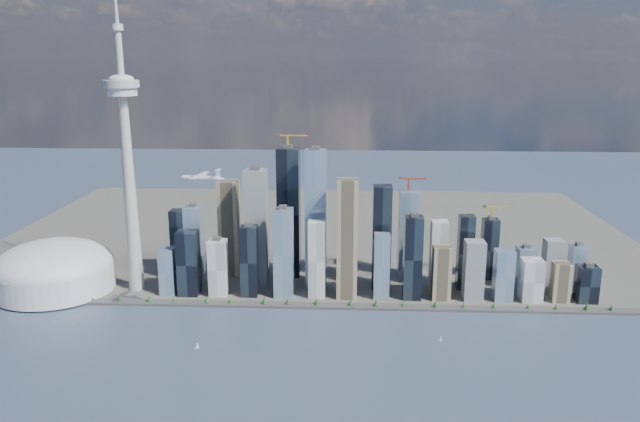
{
  "coord_description": "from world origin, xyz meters",
  "views": [
    {
      "loc": [
        71.28,
        -699.32,
        398.7
      ],
      "look_at": [
        23.8,
        260.0,
        159.38
      ],
      "focal_mm": 35.0,
      "sensor_mm": 36.0,
      "label": 1
    }
  ],
  "objects_px": {
    "airplane": "(202,177)",
    "sailboat_east": "(440,339)",
    "dome_stadium": "(54,269)",
    "sailboat_west": "(197,346)",
    "needle_tower": "(127,157)"
  },
  "relations": [
    {
      "from": "airplane",
      "to": "sailboat_west",
      "type": "bearing_deg",
      "value": -83.98
    },
    {
      "from": "airplane",
      "to": "dome_stadium",
      "type": "bearing_deg",
      "value": 162.88
    },
    {
      "from": "needle_tower",
      "to": "sailboat_west",
      "type": "height_order",
      "value": "needle_tower"
    },
    {
      "from": "dome_stadium",
      "to": "sailboat_east",
      "type": "bearing_deg",
      "value": -14.52
    },
    {
      "from": "dome_stadium",
      "to": "sailboat_west",
      "type": "xyz_separation_m",
      "value": [
        299.24,
        -206.7,
        -36.42
      ]
    },
    {
      "from": "airplane",
      "to": "sailboat_west",
      "type": "height_order",
      "value": "airplane"
    },
    {
      "from": "dome_stadium",
      "to": "sailboat_west",
      "type": "height_order",
      "value": "dome_stadium"
    },
    {
      "from": "sailboat_east",
      "to": "dome_stadium",
      "type": "bearing_deg",
      "value": -176.62
    },
    {
      "from": "airplane",
      "to": "sailboat_west",
      "type": "relative_size",
      "value": 6.94
    },
    {
      "from": "airplane",
      "to": "sailboat_east",
      "type": "relative_size",
      "value": 6.48
    },
    {
      "from": "dome_stadium",
      "to": "airplane",
      "type": "bearing_deg",
      "value": -25.73
    },
    {
      "from": "dome_stadium",
      "to": "sailboat_east",
      "type": "distance_m",
      "value": 666.06
    },
    {
      "from": "needle_tower",
      "to": "airplane",
      "type": "distance_m",
      "value": 224.63
    },
    {
      "from": "dome_stadium",
      "to": "airplane",
      "type": "height_order",
      "value": "airplane"
    },
    {
      "from": "dome_stadium",
      "to": "airplane",
      "type": "xyz_separation_m",
      "value": [
        302.01,
        -145.57,
        193.11
      ]
    }
  ]
}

